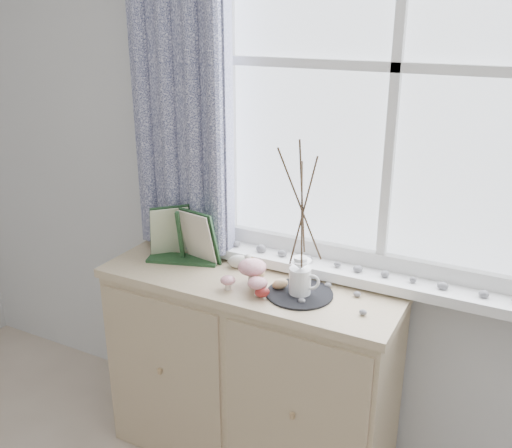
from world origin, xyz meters
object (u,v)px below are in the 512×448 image
sideboard (250,370)px  twig_pitcher (302,205)px  toadstool_cluster (251,273)px  botanical_book (178,236)px

sideboard → twig_pitcher: (0.23, -0.04, 0.77)m
sideboard → toadstool_cluster: (0.04, -0.07, 0.48)m
sideboard → botanical_book: size_ratio=3.49×
sideboard → toadstool_cluster: size_ratio=6.44×
botanical_book → twig_pitcher: size_ratio=0.57×
sideboard → twig_pitcher: twig_pitcher is taller
sideboard → botanical_book: 0.63m
sideboard → toadstool_cluster: bearing=-59.8°
toadstool_cluster → sideboard: bearing=120.2°
botanical_book → sideboard: bearing=-16.0°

